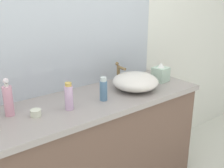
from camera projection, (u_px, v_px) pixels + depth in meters
name	position (u px, v px, depth m)	size (l,w,h in m)	color
bathroom_wall_rear	(46.00, 31.00, 1.83)	(6.00, 0.06, 2.60)	silver
vanity_counter	(88.00, 157.00, 1.93)	(1.73, 0.54, 0.87)	brown
wall_mirror_panel	(61.00, 5.00, 1.81)	(1.64, 0.01, 1.19)	#B2BCC6
sink_basin	(135.00, 81.00, 1.98)	(0.34, 0.34, 0.13)	silver
faucet	(119.00, 71.00, 2.11)	(0.03, 0.11, 0.17)	brown
soap_dispenser	(8.00, 100.00, 1.55)	(0.05, 0.05, 0.23)	pink
lotion_bottle	(69.00, 97.00, 1.64)	(0.05, 0.05, 0.17)	#D0ACD3
perfume_bottle	(104.00, 89.00, 1.78)	(0.05, 0.05, 0.16)	slate
tissue_box	(161.00, 73.00, 2.17)	(0.12, 0.12, 0.15)	#AFCDB7
candle_jar	(36.00, 113.00, 1.56)	(0.06, 0.06, 0.04)	silver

